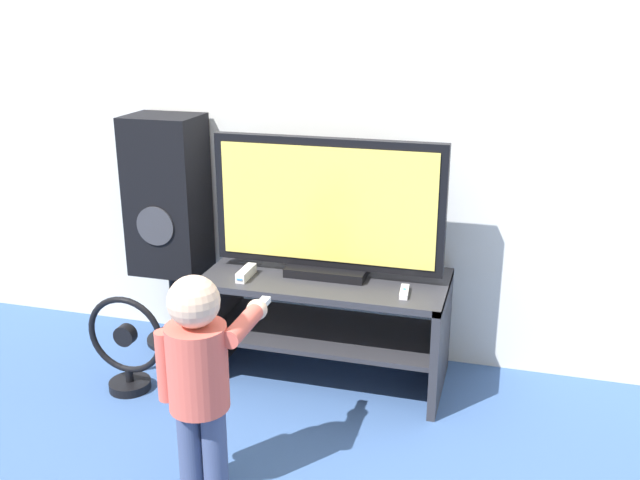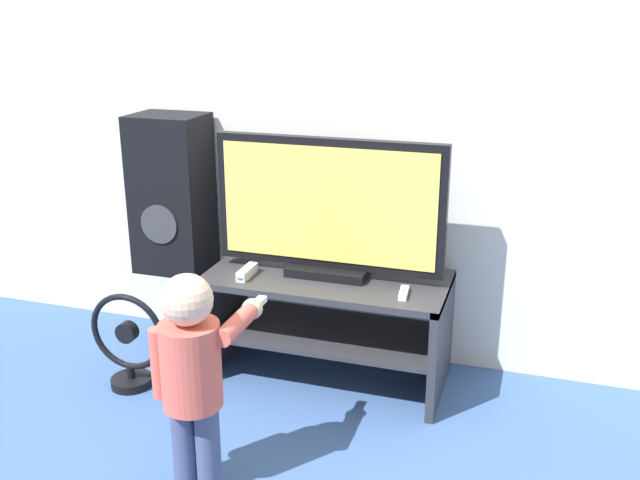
# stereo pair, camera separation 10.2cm
# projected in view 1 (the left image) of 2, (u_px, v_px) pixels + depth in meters

# --- Properties ---
(ground_plane) EXTENTS (16.00, 16.00, 0.00)m
(ground_plane) POSITION_uv_depth(u_px,v_px,m) (310.00, 403.00, 3.14)
(ground_plane) COLOR #38568C
(wall_back) EXTENTS (10.00, 0.06, 2.60)m
(wall_back) POSITION_uv_depth(u_px,v_px,m) (346.00, 90.00, 3.28)
(wall_back) COLOR silver
(wall_back) RESTS_ON ground_plane
(tv_stand) EXTENTS (1.09, 0.52, 0.51)m
(tv_stand) POSITION_uv_depth(u_px,v_px,m) (326.00, 311.00, 3.27)
(tv_stand) COLOR #2D2D33
(tv_stand) RESTS_ON ground_plane
(television) EXTENTS (1.04, 0.20, 0.62)m
(television) POSITION_uv_depth(u_px,v_px,m) (328.00, 209.00, 3.14)
(television) COLOR black
(television) RESTS_ON tv_stand
(game_console) EXTENTS (0.04, 0.16, 0.04)m
(game_console) POSITION_uv_depth(u_px,v_px,m) (246.00, 273.00, 3.19)
(game_console) COLOR white
(game_console) RESTS_ON tv_stand
(remote_primary) EXTENTS (0.05, 0.13, 0.03)m
(remote_primary) POSITION_uv_depth(u_px,v_px,m) (404.00, 292.00, 3.01)
(remote_primary) COLOR white
(remote_primary) RESTS_ON tv_stand
(child) EXTENTS (0.32, 0.47, 0.83)m
(child) POSITION_uv_depth(u_px,v_px,m) (200.00, 368.00, 2.45)
(child) COLOR #3F4C72
(child) RESTS_ON ground_plane
(speaker_tower) EXTENTS (0.35, 0.31, 1.18)m
(speaker_tower) POSITION_uv_depth(u_px,v_px,m) (168.00, 200.00, 3.49)
(speaker_tower) COLOR black
(speaker_tower) RESTS_ON ground_plane
(floor_fan) EXTENTS (0.37, 0.19, 0.46)m
(floor_fan) POSITION_uv_depth(u_px,v_px,m) (127.00, 348.00, 3.20)
(floor_fan) COLOR black
(floor_fan) RESTS_ON ground_plane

